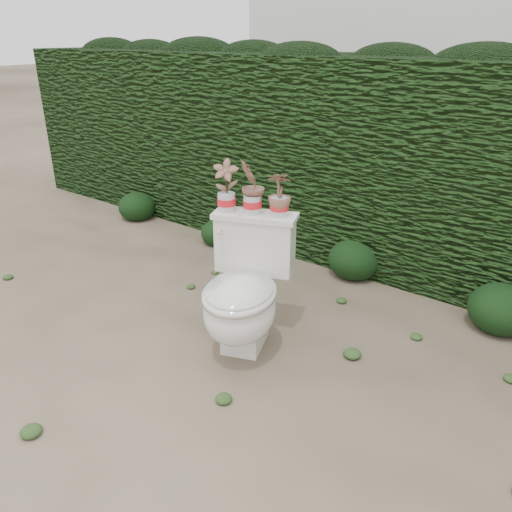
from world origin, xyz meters
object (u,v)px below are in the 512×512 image
Objects in this scene: toilet at (244,295)px; potted_plant_center at (252,188)px; potted_plant_left at (226,187)px; potted_plant_right at (279,196)px.

potted_plant_center is at bearing 93.85° from toilet.
toilet is 2.61× the size of potted_plant_center.
potted_plant_left is at bearing 126.39° from toilet.
potted_plant_center reaches higher than potted_plant_right.
potted_plant_center is 0.17m from potted_plant_right.
potted_plant_center is at bearing -7.55° from potted_plant_right.
potted_plant_left is at bearing -92.54° from potted_plant_center.
potted_plant_left is 1.21× the size of potted_plant_right.
potted_plant_right is at bearing 58.64° from toilet.
potted_plant_left is (-0.25, 0.16, 0.57)m from toilet.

